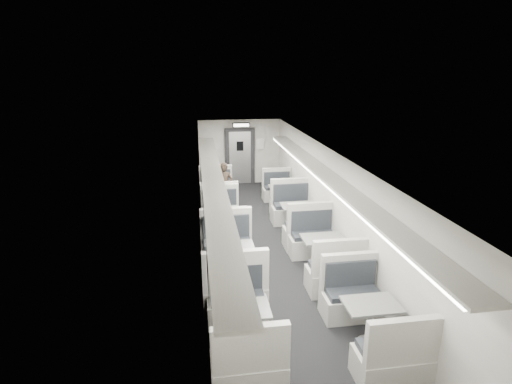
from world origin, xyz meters
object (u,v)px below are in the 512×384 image
object	(u,v)px
booth_left_c	(231,265)
booth_left_d	(242,329)
booth_right_a	(282,196)
booth_left_b	(222,222)
booth_right_b	(299,219)
exit_sign	(241,125)
booth_right_c	(323,254)
passenger	(224,186)
booth_right_d	(370,323)
booth_left_a	(218,197)
vestibule_door	(240,157)

from	to	relation	value
booth_left_c	booth_left_d	distance (m)	2.01
booth_right_a	booth_left_c	bearing A→B (deg)	-114.24
booth_left_b	booth_right_b	size ratio (longest dim) A/B	0.92
exit_sign	booth_left_c	bearing A→B (deg)	-98.39
booth_right_a	booth_right_b	world-z (taller)	booth_right_b
booth_left_b	booth_right_a	size ratio (longest dim) A/B	1.08
booth_left_b	booth_right_a	xyz separation A→B (m)	(2.00, 2.01, -0.03)
booth_right_c	passenger	xyz separation A→B (m)	(-1.78, 4.36, 0.32)
booth_left_c	booth_right_b	xyz separation A→B (m)	(2.00, 2.30, -0.01)
booth_right_d	booth_left_a	bearing A→B (deg)	106.64
booth_right_a	exit_sign	size ratio (longest dim) A/B	3.14
booth_left_c	booth_right_a	xyz separation A→B (m)	(2.00, 4.44, -0.07)
booth_left_c	booth_right_a	bearing A→B (deg)	65.76
booth_left_c	booth_left_d	bearing A→B (deg)	-90.00
booth_left_d	booth_right_b	xyz separation A→B (m)	(2.00, 4.30, 0.04)
booth_right_b	booth_left_c	bearing A→B (deg)	-131.03
booth_left_a	booth_left_d	size ratio (longest dim) A/B	1.04
booth_right_a	passenger	bearing A→B (deg)	174.65
booth_right_d	exit_sign	distance (m)	9.20
exit_sign	booth_left_b	bearing A→B (deg)	-102.97
booth_right_b	exit_sign	bearing A→B (deg)	102.59
vestibule_door	booth_right_d	bearing A→B (deg)	-83.95
booth_left_a	booth_left_d	bearing A→B (deg)	-90.00
booth_right_a	booth_right_c	size ratio (longest dim) A/B	0.88
exit_sign	vestibule_door	bearing A→B (deg)	90.00
booth_left_c	exit_sign	bearing A→B (deg)	81.61
booth_left_b	booth_right_d	xyz separation A→B (m)	(2.00, -4.61, -0.00)
booth_right_c	exit_sign	distance (m)	6.87
booth_right_c	booth_right_d	bearing A→B (deg)	-90.00
booth_right_b	booth_right_c	bearing A→B (deg)	-90.00
booth_left_c	vestibule_door	size ratio (longest dim) A/B	1.11
booth_right_b	exit_sign	size ratio (longest dim) A/B	3.70
booth_right_d	exit_sign	bearing A→B (deg)	96.38
booth_left_b	booth_right_d	bearing A→B (deg)	-66.53
booth_left_c	booth_right_c	world-z (taller)	booth_left_c
booth_left_b	exit_sign	distance (m)	4.84
vestibule_door	booth_right_b	bearing A→B (deg)	-78.61
booth_left_b	booth_left_c	bearing A→B (deg)	-90.00
booth_left_a	booth_right_c	bearing A→B (deg)	-64.91
booth_right_b	vestibule_door	xyz separation A→B (m)	(-1.00, 4.97, 0.63)
booth_right_d	exit_sign	size ratio (longest dim) A/B	3.37
booth_right_c	exit_sign	xyz separation A→B (m)	(-1.00, 6.53, 1.88)
booth_right_a	booth_right_d	distance (m)	6.61
exit_sign	booth_right_b	bearing A→B (deg)	-77.41
booth_right_a	vestibule_door	size ratio (longest dim) A/B	0.93
booth_right_a	passenger	world-z (taller)	passenger
booth_left_d	booth_right_a	size ratio (longest dim) A/B	1.07
booth_left_c	passenger	xyz separation A→B (m)	(0.22, 4.61, 0.30)
booth_left_b	booth_right_b	xyz separation A→B (m)	(2.00, -0.14, 0.03)
booth_right_b	vestibule_door	size ratio (longest dim) A/B	1.09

